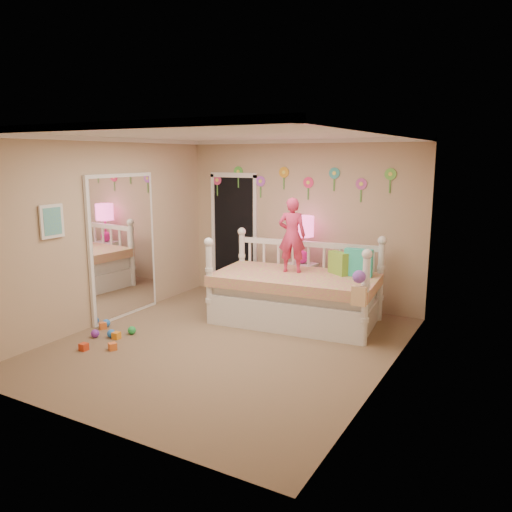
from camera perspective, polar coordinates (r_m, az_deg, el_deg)
The scene contains 18 objects.
floor at distance 6.51m, azimuth -3.39°, elevation -9.92°, with size 4.00×4.50×0.01m, color #7F684C.
ceiling at distance 6.08m, azimuth -3.68°, elevation 13.58°, with size 4.00×4.50×0.01m, color white.
back_wall at distance 8.13m, azimuth 5.06°, elevation 3.77°, with size 4.00×0.01×2.60m, color tan.
left_wall at distance 7.43m, azimuth -16.65°, elevation 2.64°, with size 0.01×4.50×2.60m, color tan.
right_wall at distance 5.38m, azimuth 14.74°, elevation -0.38°, with size 0.01×4.50×2.60m, color tan.
crown_molding at distance 6.08m, azimuth -3.67°, elevation 13.30°, with size 4.00×4.50×0.06m, color white, non-canonical shape.
daybed at distance 7.21m, azimuth 4.50°, elevation -2.60°, with size 2.32×1.25×1.26m, color white, non-canonical shape.
pillow_turquoise at distance 7.16m, azimuth 11.46°, elevation -0.73°, with size 0.38×0.13×0.38m, color #29CDA0.
pillow_lime at distance 7.24m, azimuth 9.27°, elevation -0.79°, with size 0.34×0.12×0.32m, color #7EBA38.
child at distance 7.23m, azimuth 4.07°, elevation 2.36°, with size 0.39×0.26×1.07m, color #DC3260.
nightstand at distance 8.00m, azimuth 5.19°, elevation -3.28°, with size 0.42×0.32×0.70m, color white.
table_lamp at distance 7.84m, azimuth 5.30°, elevation 2.69°, with size 0.34×0.34×0.74m.
closet_doorway at distance 8.73m, azimuth -2.52°, elevation 2.56°, with size 0.90×0.04×2.07m, color black.
flower_decals at distance 8.10m, azimuth 4.52°, elevation 8.30°, with size 3.40×0.02×0.50m, color #B2668C, non-canonical shape.
mirror_closet at distance 7.65m, azimuth -14.74°, elevation 1.08°, with size 0.07×1.30×2.10m, color white.
wall_picture at distance 6.78m, azimuth -22.03°, elevation 3.65°, with size 0.05×0.34×0.42m, color white.
hanging_bag at distance 6.24m, azimuth 11.42°, elevation -3.68°, with size 0.20×0.16×0.36m, color beige, non-canonical shape.
toy_scatter at distance 6.91m, azimuth -16.73°, elevation -8.66°, with size 0.80×1.30×0.11m, color #996666, non-canonical shape.
Camera 1 is at (3.28, -5.11, 2.34)m, focal length 35.51 mm.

